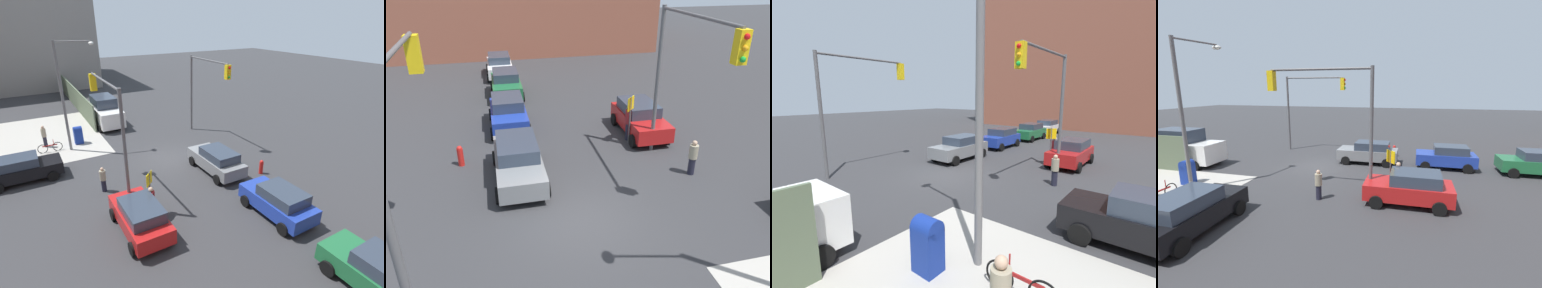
# 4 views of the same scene
# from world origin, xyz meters

# --- Properties ---
(ground_plane) EXTENTS (120.00, 120.00, 0.00)m
(ground_plane) POSITION_xyz_m (0.00, 0.00, 0.00)
(ground_plane) COLOR #333335
(building_brick_west) EXTENTS (16.00, 28.00, 23.73)m
(building_brick_west) POSITION_xyz_m (-32.00, -0.56, 11.86)
(building_brick_west) COLOR #93513D
(building_brick_west) RESTS_ON ground
(traffic_signal_nw_corner) EXTENTS (5.52, 0.36, 6.50)m
(traffic_signal_nw_corner) POSITION_xyz_m (-2.39, 4.50, 4.63)
(traffic_signal_nw_corner) COLOR #59595B
(traffic_signal_nw_corner) RESTS_ON ground
(traffic_signal_se_corner) EXTENTS (5.41, 0.36, 6.50)m
(traffic_signal_se_corner) POSITION_xyz_m (2.44, -4.50, 4.63)
(traffic_signal_se_corner) COLOR #59595B
(traffic_signal_se_corner) RESTS_ON ground
(street_lamp_corner) EXTENTS (0.94, 2.61, 8.00)m
(street_lamp_corner) POSITION_xyz_m (5.11, 5.44, 4.70)
(street_lamp_corner) COLOR slate
(street_lamp_corner) RESTS_ON ground
(warning_sign_two_way) EXTENTS (0.48, 0.48, 2.40)m
(warning_sign_two_way) POSITION_xyz_m (-5.40, 3.69, 1.64)
(warning_sign_two_way) COLOR #4C4C4C
(warning_sign_two_way) RESTS_ON ground
(mailbox_blue) EXTENTS (0.56, 0.64, 1.43)m
(mailbox_blue) POSITION_xyz_m (6.20, 5.00, 0.76)
(mailbox_blue) COLOR navy
(mailbox_blue) RESTS_ON ground
(fire_hydrant) EXTENTS (0.26, 0.26, 0.94)m
(fire_hydrant) POSITION_xyz_m (-5.00, -4.20, 0.49)
(fire_hydrant) COLOR red
(fire_hydrant) RESTS_ON ground
(hatchback_gray) EXTENTS (4.36, 2.02, 1.62)m
(hatchback_gray) POSITION_xyz_m (-3.31, -1.84, 0.84)
(hatchback_gray) COLOR slate
(hatchback_gray) RESTS_ON ground
(hatchback_green) EXTENTS (4.11, 2.02, 1.62)m
(hatchback_green) POSITION_xyz_m (-14.12, -1.63, 0.84)
(hatchback_green) COLOR #1E6638
(hatchback_green) RESTS_ON ground
(hatchback_red) EXTENTS (4.12, 2.02, 1.62)m
(hatchback_red) POSITION_xyz_m (-6.42, 4.64, 0.84)
(hatchback_red) COLOR #B21919
(hatchback_red) RESTS_ON ground
(hatchback_white) EXTENTS (4.28, 2.02, 1.62)m
(hatchback_white) POSITION_xyz_m (-19.00, -1.82, 0.84)
(hatchback_white) COLOR white
(hatchback_white) RESTS_ON ground
(hatchback_blue) EXTENTS (3.95, 2.02, 1.62)m
(hatchback_blue) POSITION_xyz_m (-8.78, -1.86, 0.84)
(hatchback_blue) COLOR #1E389E
(hatchback_blue) RESTS_ON ground
(sedan_black) EXTENTS (2.02, 4.37, 1.62)m
(sedan_black) POSITION_xyz_m (1.72, 9.17, 0.84)
(sedan_black) COLOR black
(sedan_black) RESTS_ON ground
(pedestrian_crossing) EXTENTS (0.36, 0.36, 1.81)m
(pedestrian_crossing) POSITION_xyz_m (-5.80, 3.80, 0.95)
(pedestrian_crossing) COLOR maroon
(pedestrian_crossing) RESTS_ON ground
(pedestrian_walking_north) EXTENTS (0.36, 0.36, 1.54)m
(pedestrian_walking_north) POSITION_xyz_m (-2.00, 5.20, 0.79)
(pedestrian_walking_north) COLOR #9E937A
(pedestrian_walking_north) RESTS_ON ground
(bicycle_leaning_on_fence) EXTENTS (0.05, 1.75, 0.97)m
(bicycle_leaning_on_fence) POSITION_xyz_m (5.60, 7.20, 0.35)
(bicycle_leaning_on_fence) COLOR black
(bicycle_leaning_on_fence) RESTS_ON ground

